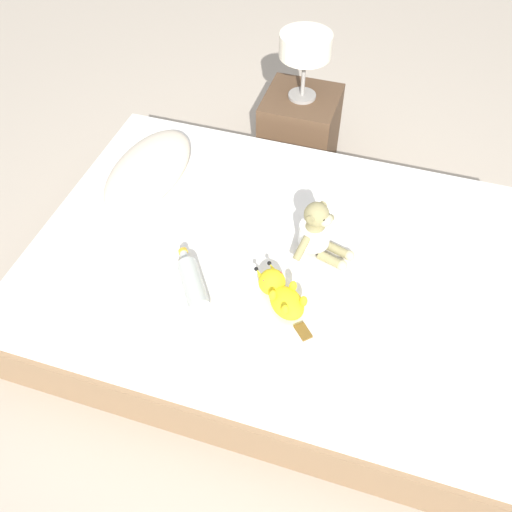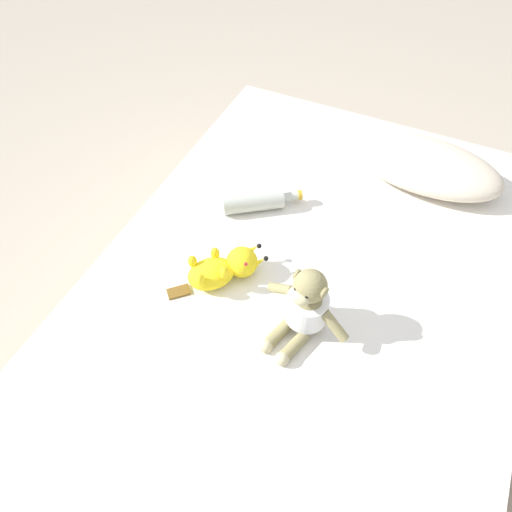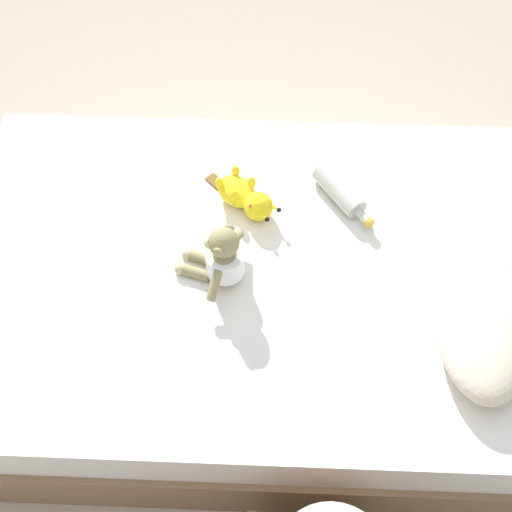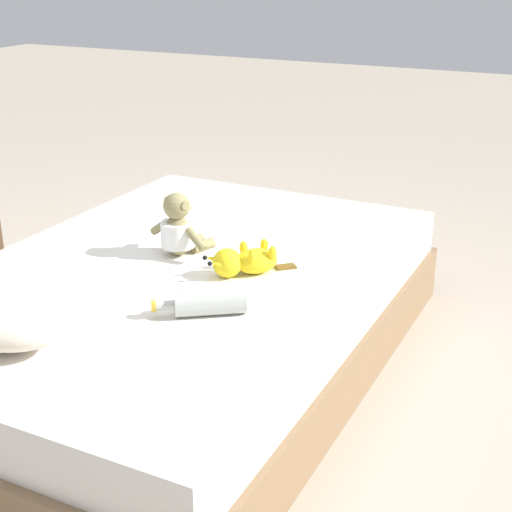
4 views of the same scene
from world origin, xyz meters
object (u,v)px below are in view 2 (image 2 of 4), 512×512
plush_yellow_creature (224,268)px  glass_bottle (255,200)px  bed (297,327)px  pillow (425,165)px  plush_monkey (305,307)px

plush_yellow_creature → glass_bottle: (-0.05, 0.32, -0.01)m
bed → pillow: (0.21, 0.68, 0.27)m
pillow → plush_monkey: plush_monkey is taller
plush_yellow_creature → plush_monkey: bearing=-11.8°
bed → glass_bottle: (-0.29, 0.28, 0.24)m
pillow → plush_yellow_creature: bearing=-122.2°
plush_yellow_creature → glass_bottle: plush_yellow_creature is taller
pillow → plush_monkey: 0.81m
plush_yellow_creature → glass_bottle: 0.33m
pillow → plush_monkey: bearing=-101.9°
bed → plush_monkey: 0.32m
pillow → plush_yellow_creature: pillow is taller
bed → glass_bottle: glass_bottle is taller
bed → plush_monkey: plush_monkey is taller
bed → pillow: size_ratio=3.48×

